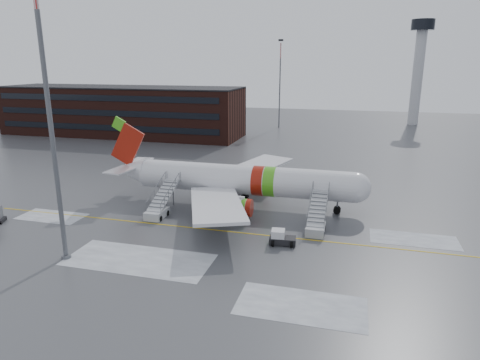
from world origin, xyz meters
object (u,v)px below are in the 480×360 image
(airstair_fwd, at_px, (316,222))
(airstair_aft, at_px, (159,208))
(pushback_tug, at_px, (281,238))
(light_mast_near, at_px, (48,106))
(airliner, at_px, (237,180))

(airstair_fwd, height_order, airstair_aft, same)
(airstair_fwd, relative_size, airstair_aft, 1.00)
(airstair_aft, height_order, pushback_tug, airstair_aft)
(pushback_tug, height_order, light_mast_near, light_mast_near)
(airstair_aft, bearing_deg, pushback_tug, -15.91)
(airliner, bearing_deg, airstair_fwd, -30.77)
(airliner, xyz_separation_m, pushback_tug, (7.77, -11.05, -2.73))
(airliner, height_order, airstair_fwd, airliner)
(pushback_tug, bearing_deg, light_mast_near, -156.18)
(airstair_fwd, bearing_deg, airliner, 149.23)
(airstair_fwd, distance_m, light_mast_near, 29.45)
(airstair_aft, bearing_deg, light_mast_near, -105.48)
(airliner, bearing_deg, light_mast_near, -120.76)
(airliner, relative_size, airstair_fwd, 4.55)
(airliner, height_order, light_mast_near, light_mast_near)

